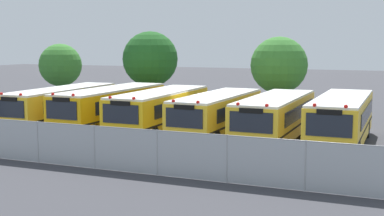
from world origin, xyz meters
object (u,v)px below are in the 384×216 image
(school_bus_5, at_px, (341,119))
(tree_2, at_px, (279,63))
(tree_0, at_px, (59,65))
(school_bus_2, at_px, (160,110))
(school_bus_0, at_px, (62,105))
(school_bus_1, at_px, (111,106))
(tree_1, at_px, (149,59))
(school_bus_4, at_px, (275,117))
(school_bus_3, at_px, (217,114))

(school_bus_5, distance_m, tree_2, 11.79)
(school_bus_5, distance_m, tree_0, 27.07)
(school_bus_2, relative_size, tree_2, 1.65)
(school_bus_0, distance_m, school_bus_1, 3.50)
(school_bus_5, bearing_deg, school_bus_1, -0.20)
(tree_1, height_order, tree_2, tree_1)
(school_bus_0, height_order, school_bus_4, school_bus_0)
(school_bus_2, height_order, tree_0, tree_0)
(school_bus_0, height_order, tree_0, tree_0)
(school_bus_4, xyz_separation_m, school_bus_5, (3.51, 0.07, 0.06))
(school_bus_1, bearing_deg, school_bus_0, 6.83)
(school_bus_4, height_order, tree_2, tree_2)
(school_bus_2, bearing_deg, tree_0, -34.48)
(school_bus_4, xyz_separation_m, tree_1, (-12.64, 9.51, 2.76))
(school_bus_2, xyz_separation_m, school_bus_3, (3.69, -0.12, -0.03))
(school_bus_5, xyz_separation_m, tree_0, (-25.14, 9.83, 2.01))
(school_bus_0, xyz_separation_m, school_bus_2, (6.98, 0.20, 0.01))
(school_bus_0, relative_size, tree_0, 1.91)
(school_bus_4, height_order, tree_1, tree_1)
(school_bus_5, xyz_separation_m, tree_2, (-5.64, 10.06, 2.46))
(school_bus_4, bearing_deg, school_bus_2, 0.44)
(school_bus_1, xyz_separation_m, school_bus_5, (14.04, -0.12, 0.01))
(school_bus_1, distance_m, school_bus_4, 10.54)
(school_bus_0, height_order, tree_2, tree_2)
(school_bus_3, distance_m, school_bus_4, 3.35)
(school_bus_1, relative_size, school_bus_4, 1.06)
(tree_1, distance_m, tree_2, 10.53)
(school_bus_0, bearing_deg, tree_2, -140.76)
(school_bus_1, height_order, school_bus_3, school_bus_1)
(school_bus_4, bearing_deg, school_bus_3, 2.14)
(school_bus_1, relative_size, school_bus_2, 1.05)
(tree_2, bearing_deg, school_bus_1, -130.20)
(school_bus_3, height_order, tree_1, tree_1)
(school_bus_4, bearing_deg, school_bus_1, -0.30)
(school_bus_3, height_order, tree_2, tree_2)
(school_bus_1, bearing_deg, tree_1, -76.25)
(school_bus_5, height_order, tree_0, tree_0)
(school_bus_3, xyz_separation_m, tree_1, (-9.29, 9.59, 2.76))
(school_bus_0, bearing_deg, tree_1, -99.78)
(school_bus_4, relative_size, school_bus_5, 0.99)
(tree_1, bearing_deg, school_bus_5, -30.32)
(school_bus_3, distance_m, tree_1, 13.64)
(school_bus_3, xyz_separation_m, school_bus_4, (3.35, 0.08, 0.00))
(school_bus_0, relative_size, school_bus_5, 1.04)
(school_bus_3, height_order, school_bus_4, school_bus_4)
(school_bus_4, height_order, school_bus_5, school_bus_5)
(school_bus_3, bearing_deg, school_bus_5, -177.19)
(school_bus_0, xyz_separation_m, school_bus_3, (10.67, 0.09, -0.01))
(school_bus_0, bearing_deg, tree_0, -54.58)
(school_bus_0, height_order, school_bus_3, school_bus_0)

